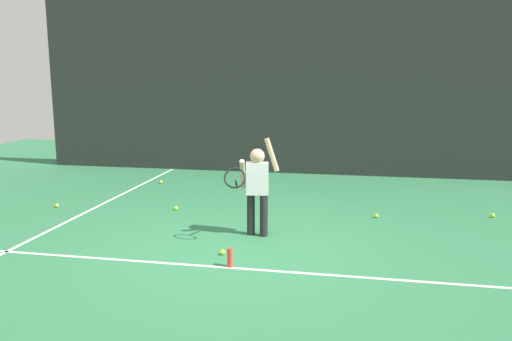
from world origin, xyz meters
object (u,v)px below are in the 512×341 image
at_px(tennis_player, 256,184).
at_px(tennis_ball_1, 223,252).
at_px(tennis_ball_2, 493,215).
at_px(tennis_ball_5, 161,182).
at_px(tennis_ball_6, 176,208).
at_px(tennis_ball_4, 377,216).
at_px(water_bottle, 230,258).
at_px(tennis_ball_0, 57,205).

height_order(tennis_player, tennis_ball_1, tennis_player).
xyz_separation_m(tennis_ball_2, tennis_ball_5, (-6.03, 1.46, 0.00)).
bearing_deg(tennis_ball_6, tennis_ball_2, 5.96).
bearing_deg(tennis_ball_4, water_bottle, -125.25).
distance_m(tennis_ball_0, tennis_ball_4, 5.26).
relative_size(tennis_ball_0, tennis_ball_5, 1.00).
bearing_deg(tennis_ball_0, tennis_ball_2, 5.91).
height_order(water_bottle, tennis_ball_6, water_bottle).
bearing_deg(water_bottle, tennis_ball_6, 122.89).
xyz_separation_m(tennis_player, tennis_ball_5, (-2.59, 3.05, -0.69)).
bearing_deg(water_bottle, tennis_ball_5, 120.57).
bearing_deg(tennis_ball_2, tennis_player, -155.09).
height_order(tennis_player, tennis_ball_6, tennis_player).
xyz_separation_m(water_bottle, tennis_ball_4, (1.73, 2.45, -0.08)).
bearing_deg(tennis_player, tennis_ball_4, 28.20).
distance_m(water_bottle, tennis_ball_0, 4.08).
distance_m(tennis_player, tennis_ball_0, 3.75).
bearing_deg(tennis_ball_4, tennis_ball_0, -176.02).
xyz_separation_m(tennis_ball_0, tennis_ball_2, (7.02, 0.73, 0.00)).
height_order(tennis_player, tennis_ball_0, tennis_player).
bearing_deg(tennis_ball_6, tennis_ball_1, -56.00).
distance_m(tennis_ball_0, tennis_ball_6, 2.04).
height_order(tennis_ball_0, tennis_ball_2, same).
distance_m(tennis_player, tennis_ball_2, 3.85).
relative_size(tennis_ball_1, tennis_ball_5, 1.00).
relative_size(water_bottle, tennis_ball_5, 3.33).
xyz_separation_m(tennis_player, tennis_ball_0, (-3.58, 0.87, -0.69)).
bearing_deg(tennis_player, tennis_ball_5, 121.94).
distance_m(water_bottle, tennis_ball_4, 3.00).
xyz_separation_m(tennis_player, tennis_ball_6, (-1.55, 1.07, -0.69)).
bearing_deg(water_bottle, tennis_ball_2, 38.73).
relative_size(tennis_ball_0, tennis_ball_4, 1.00).
bearing_deg(tennis_ball_5, tennis_ball_4, -23.14).
height_order(tennis_ball_1, tennis_ball_4, same).
bearing_deg(tennis_ball_6, water_bottle, -57.11).
relative_size(water_bottle, tennis_ball_6, 3.33).
bearing_deg(tennis_ball_0, water_bottle, -30.73).
relative_size(tennis_ball_2, tennis_ball_4, 1.00).
xyz_separation_m(tennis_ball_4, tennis_ball_6, (-3.21, -0.16, 0.00)).
bearing_deg(tennis_player, water_bottle, -101.73).
relative_size(tennis_ball_2, tennis_ball_6, 1.00).
distance_m(tennis_ball_0, tennis_ball_1, 3.73).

